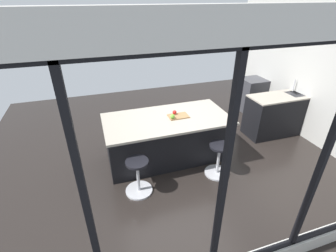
# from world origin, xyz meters

# --- Properties ---
(ground_plane) EXTENTS (7.68, 7.68, 0.00)m
(ground_plane) POSITION_xyz_m (0.00, 0.00, 0.00)
(ground_plane) COLOR black
(window_panel_rear) EXTENTS (5.91, 0.12, 2.81)m
(window_panel_rear) POSITION_xyz_m (0.00, 2.51, 1.45)
(window_panel_rear) COLOR beige
(window_panel_rear) RESTS_ON ground_plane
(interior_partition_left) EXTENTS (0.15, 5.01, 2.81)m
(interior_partition_left) POSITION_xyz_m (-2.95, -0.00, 1.40)
(interior_partition_left) COLOR beige
(interior_partition_left) RESTS_ON ground_plane
(sink_cabinet) EXTENTS (1.80, 0.60, 1.19)m
(sink_cabinet) POSITION_xyz_m (-2.61, -0.05, 0.46)
(sink_cabinet) COLOR black
(sink_cabinet) RESTS_ON ground_plane
(oven_range) EXTENTS (0.60, 0.61, 0.88)m
(oven_range) POSITION_xyz_m (-2.60, -1.31, 0.44)
(oven_range) COLOR #38383D
(oven_range) RESTS_ON ground_plane
(kitchen_island) EXTENTS (2.26, 1.14, 0.89)m
(kitchen_island) POSITION_xyz_m (0.28, 0.11, 0.45)
(kitchen_island) COLOR black
(kitchen_island) RESTS_ON ground_plane
(stool_by_window) EXTENTS (0.44, 0.44, 0.61)m
(stool_by_window) POSITION_xyz_m (-0.43, 0.86, 0.29)
(stool_by_window) COLOR #B7B7BC
(stool_by_window) RESTS_ON ground_plane
(stool_middle) EXTENTS (0.44, 0.44, 0.61)m
(stool_middle) POSITION_xyz_m (0.99, 0.86, 0.29)
(stool_middle) COLOR #B7B7BC
(stool_middle) RESTS_ON ground_plane
(cutting_board) EXTENTS (0.36, 0.24, 0.02)m
(cutting_board) POSITION_xyz_m (0.07, 0.16, 0.90)
(cutting_board) COLOR olive
(cutting_board) RESTS_ON kitchen_island
(apple_red) EXTENTS (0.07, 0.07, 0.07)m
(apple_red) POSITION_xyz_m (0.11, 0.08, 0.95)
(apple_red) COLOR red
(apple_red) RESTS_ON cutting_board
(apple_green) EXTENTS (0.08, 0.08, 0.08)m
(apple_green) POSITION_xyz_m (0.20, 0.24, 0.95)
(apple_green) COLOR #609E2D
(apple_green) RESTS_ON cutting_board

